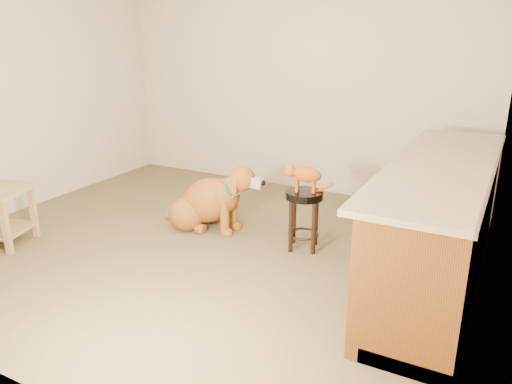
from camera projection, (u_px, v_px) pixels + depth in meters
The scene contains 7 objects.
floor at pixel (202, 245), 4.49m from camera, with size 4.50×4.00×0.01m, color brown.
room_shell at pixel (195, 53), 3.96m from camera, with size 4.54×4.04×2.62m.
cabinet_run at pixel (439, 228), 3.73m from camera, with size 0.70×2.56×0.94m.
padded_stool at pixel (304, 208), 4.32m from camera, with size 0.34×0.34×0.53m.
wood_stool at pixel (432, 223), 4.08m from camera, with size 0.41×0.41×0.67m.
golden_retriever at pixel (209, 202), 4.80m from camera, with size 1.13×0.56×0.72m.
tabby_kitten at pixel (304, 175), 4.23m from camera, with size 0.40×0.25×0.27m.
Camera 1 is at (2.37, -3.40, 1.87)m, focal length 35.00 mm.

